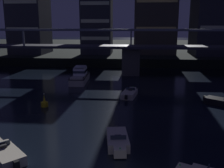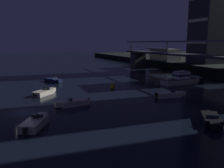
% 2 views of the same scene
% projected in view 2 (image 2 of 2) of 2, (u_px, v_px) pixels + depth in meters
% --- Properties ---
extents(ground_plane, '(400.00, 400.00, 0.00)m').
position_uv_depth(ground_plane, '(25.00, 112.00, 29.26)').
color(ground_plane, black).
extents(tower_west_low, '(9.27, 10.87, 35.02)m').
position_uv_depth(tower_west_low, '(211.00, 9.00, 73.48)').
color(tower_west_low, '#282833').
rests_on(tower_west_low, far_riverbank).
extents(waterfront_pavilion, '(12.40, 7.40, 4.70)m').
position_uv_depth(waterfront_pavilion, '(164.00, 55.00, 87.69)').
color(waterfront_pavilion, '#B2AD9E').
rests_on(waterfront_pavilion, far_riverbank).
extents(cabin_cruiser_near_left, '(2.96, 9.21, 2.79)m').
position_uv_depth(cabin_cruiser_near_left, '(180.00, 79.00, 49.28)').
color(cabin_cruiser_near_left, beige).
rests_on(cabin_cruiser_near_left, ground).
extents(speedboat_near_center, '(4.40, 4.37, 1.16)m').
position_uv_depth(speedboat_near_center, '(44.00, 92.00, 39.11)').
color(speedboat_near_center, beige).
rests_on(speedboat_near_center, ground).
extents(speedboat_mid_left, '(2.30, 5.23, 1.16)m').
position_uv_depth(speedboat_mid_left, '(73.00, 103.00, 32.35)').
color(speedboat_mid_left, beige).
rests_on(speedboat_mid_left, ground).
extents(speedboat_mid_center, '(2.52, 5.22, 1.16)m').
position_uv_depth(speedboat_mid_center, '(170.00, 94.00, 37.47)').
color(speedboat_mid_center, beige).
rests_on(speedboat_mid_center, ground).
extents(speedboat_mid_right, '(4.97, 3.35, 1.16)m').
position_uv_depth(speedboat_mid_right, '(35.00, 123.00, 24.14)').
color(speedboat_mid_right, beige).
rests_on(speedboat_mid_right, ground).
extents(speedboat_far_left, '(4.89, 3.54, 1.16)m').
position_uv_depth(speedboat_far_left, '(53.00, 80.00, 51.77)').
color(speedboat_far_left, '#19234C').
rests_on(speedboat_far_left, ground).
extents(speedboat_far_right, '(4.70, 3.97, 1.16)m').
position_uv_depth(speedboat_far_right, '(211.00, 120.00, 25.15)').
color(speedboat_far_right, black).
rests_on(speedboat_far_right, ground).
extents(channel_buoy, '(0.90, 0.90, 1.76)m').
position_uv_depth(channel_buoy, '(113.00, 85.00, 45.20)').
color(channel_buoy, yellow).
rests_on(channel_buoy, ground).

